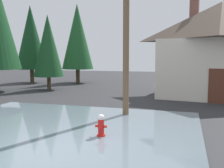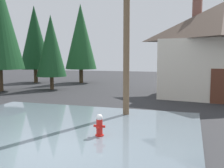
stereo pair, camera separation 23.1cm
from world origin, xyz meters
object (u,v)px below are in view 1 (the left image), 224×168
Objects in this scene: fire_hydrant at (101,126)px; utility_pole at (126,3)px; house at (220,48)px; pine_tree_mid_left at (77,37)px; pine_tree_tall_left at (31,37)px; pine_tree_far_center at (48,46)px.

utility_pole is at bearing 89.38° from fire_hydrant.
fire_hydrant is 11.82m from house.
utility_pole is at bearing -58.11° from pine_tree_mid_left.
utility_pole reaches higher than pine_tree_mid_left.
fire_hydrant is 20.30m from pine_tree_tall_left.
house reaches higher than fire_hydrant.
utility_pole reaches higher than fire_hydrant.
pine_tree_mid_left reaches higher than pine_tree_far_center.
utility_pole is at bearing -43.00° from pine_tree_tall_left.
pine_tree_mid_left is (-8.10, 13.02, -0.34)m from utility_pole.
fire_hydrant is 13.76m from pine_tree_far_center.
pine_tree_mid_left is at bearing 155.00° from house.
pine_tree_mid_left reaches higher than pine_tree_tall_left.
pine_tree_tall_left is 1.31× the size of pine_tree_far_center.
fire_hydrant is 0.10× the size of pine_tree_mid_left.
fire_hydrant is 0.08× the size of utility_pole.
pine_tree_tall_left reaches higher than fire_hydrant.
house is 1.09× the size of pine_tree_tall_left.
utility_pole reaches higher than pine_tree_far_center.
pine_tree_tall_left is at bearing 129.72° from fire_hydrant.
pine_tree_tall_left is 6.59m from pine_tree_far_center.
house is (4.70, 7.05, -1.78)m from utility_pole.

